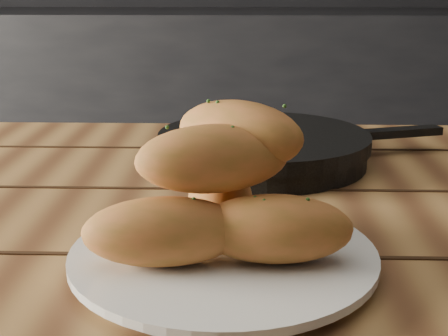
# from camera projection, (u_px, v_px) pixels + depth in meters

# --- Properties ---
(counter) EXTENTS (2.80, 0.60, 0.90)m
(counter) POSITION_uv_depth(u_px,v_px,m) (152.00, 133.00, 2.37)
(counter) COLOR black
(counter) RESTS_ON ground
(table) EXTENTS (1.37, 0.96, 0.75)m
(table) POSITION_uv_depth(u_px,v_px,m) (208.00, 297.00, 0.72)
(table) COLOR olive
(table) RESTS_ON ground
(plate) EXTENTS (0.28, 0.28, 0.02)m
(plate) POSITION_uv_depth(u_px,v_px,m) (223.00, 258.00, 0.57)
(plate) COLOR white
(plate) RESTS_ON table
(bread_rolls) EXTENTS (0.24, 0.19, 0.13)m
(bread_rolls) POSITION_uv_depth(u_px,v_px,m) (222.00, 191.00, 0.56)
(bread_rolls) COLOR #CC6A38
(bread_rolls) RESTS_ON plate
(skillet) EXTENTS (0.43, 0.30, 0.05)m
(skillet) POSITION_uv_depth(u_px,v_px,m) (265.00, 147.00, 0.90)
(skillet) COLOR black
(skillet) RESTS_ON table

